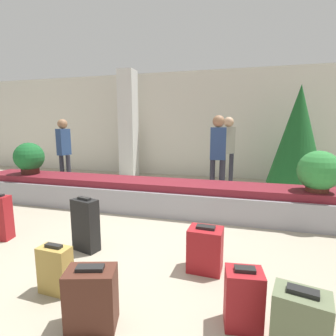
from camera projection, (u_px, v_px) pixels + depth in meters
The scene contains 17 objects.
ground_plane at pixel (128, 257), 3.19m from camera, with size 18.00×18.00×0.00m, color #9E937F.
back_wall at pixel (199, 125), 8.06m from camera, with size 18.00×0.06×3.20m.
carousel at pixel (168, 197), 4.85m from camera, with size 8.24×0.87×0.56m.
pillar at pixel (128, 125), 7.97m from camera, with size 0.47×0.47×3.20m.
suitcase_0 at pixel (92, 298), 2.05m from camera, with size 0.43×0.34×0.51m.
suitcase_1 at pixel (205, 249), 2.85m from camera, with size 0.38×0.29×0.51m.
suitcase_2 at pixel (55, 270), 2.48m from camera, with size 0.31×0.18×0.48m.
suitcase_3 at pixel (86, 225), 3.31m from camera, with size 0.37×0.26×0.70m.
suitcase_4 at pixel (1, 218), 3.63m from camera, with size 0.28×0.22×0.65m.
suitcase_5 at pixel (300, 328), 1.73m from camera, with size 0.39×0.30×0.54m.
suitcase_6 at pixel (243, 299), 2.05m from camera, with size 0.31×0.26×0.50m.
potted_plant_0 at pixel (319, 172), 4.02m from camera, with size 0.62×0.62×0.64m.
potted_plant_1 at pixel (29, 158), 5.53m from camera, with size 0.60×0.60×0.66m.
traveler_0 at pixel (228, 145), 6.73m from camera, with size 0.35×0.36×1.79m.
traveler_1 at pixel (218, 149), 5.53m from camera, with size 0.34×0.25×1.79m.
traveler_2 at pixel (64, 147), 6.65m from camera, with size 0.31×0.34×1.74m.
decorated_tree at pixel (298, 135), 6.20m from camera, with size 1.30×1.30×2.52m.
Camera 1 is at (1.26, -2.73, 1.58)m, focal length 28.00 mm.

